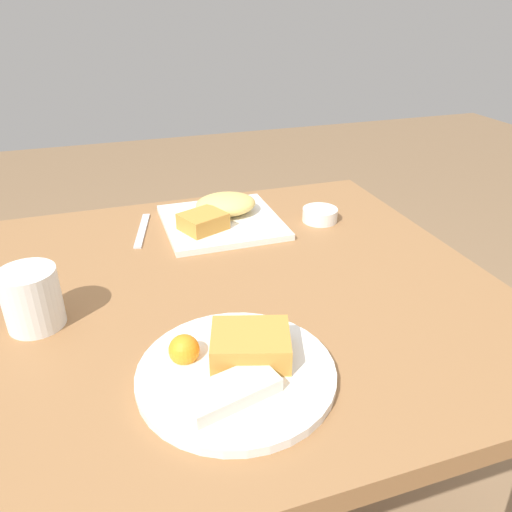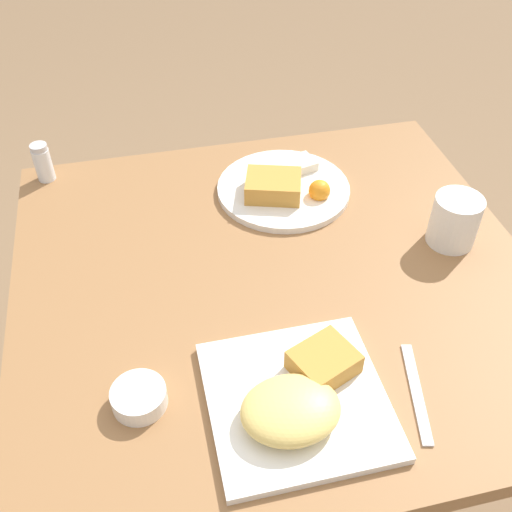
% 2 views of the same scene
% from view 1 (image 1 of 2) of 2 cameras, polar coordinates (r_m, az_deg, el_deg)
% --- Properties ---
extents(dining_table, '(0.93, 0.89, 0.76)m').
position_cam_1_polar(dining_table, '(0.96, -1.95, -7.92)').
color(dining_table, olive).
rests_on(dining_table, ground_plane).
extents(plate_square_near, '(0.26, 0.26, 0.06)m').
position_cam_1_polar(plate_square_near, '(1.14, -4.03, 4.70)').
color(plate_square_near, white).
rests_on(plate_square_near, dining_table).
extents(plate_oval_far, '(0.27, 0.27, 0.05)m').
position_cam_1_polar(plate_oval_far, '(0.70, -2.24, -12.53)').
color(plate_oval_far, white).
rests_on(plate_oval_far, dining_table).
extents(sauce_ramekin, '(0.08, 0.08, 0.03)m').
position_cam_1_polar(sauce_ramekin, '(1.17, 7.32, 4.74)').
color(sauce_ramekin, white).
rests_on(sauce_ramekin, dining_table).
extents(butter_knife, '(0.06, 0.17, 0.00)m').
position_cam_1_polar(butter_knife, '(1.14, -12.88, 2.90)').
color(butter_knife, silver).
rests_on(butter_knife, dining_table).
extents(coffee_mug, '(0.09, 0.09, 0.10)m').
position_cam_1_polar(coffee_mug, '(0.85, -24.25, -4.44)').
color(coffee_mug, white).
rests_on(coffee_mug, dining_table).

